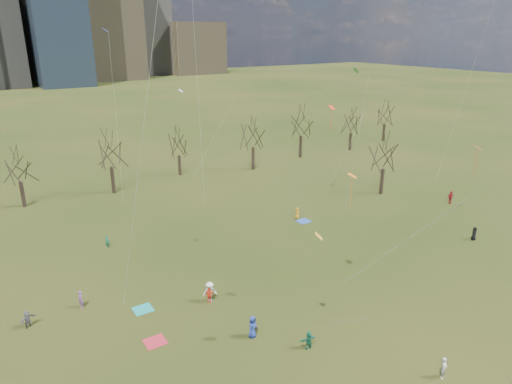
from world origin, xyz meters
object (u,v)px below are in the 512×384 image
person_1 (444,368)px  person_4 (209,295)px  blanket_crimson (155,342)px  blanket_teal (143,309)px  person_0 (252,327)px  blanket_navy (304,221)px

person_1 → person_4: (-9.21, 17.06, -0.06)m
blanket_crimson → person_4: (6.06, 2.55, 0.73)m
blanket_teal → person_0: bearing=-54.6°
person_0 → blanket_crimson: bearing=126.8°
blanket_navy → blanket_crimson: (-24.60, -12.41, 0.00)m
blanket_navy → blanket_crimson: bearing=-153.2°
blanket_teal → blanket_crimson: size_ratio=1.00×
blanket_navy → blanket_crimson: 27.56m
blanket_teal → blanket_crimson: same height
blanket_teal → blanket_navy: size_ratio=1.00×
blanket_teal → person_1: bearing=-52.9°
blanket_navy → person_1: (-9.33, -26.93, 0.79)m
blanket_navy → person_0: (-17.96, -15.99, 0.91)m
person_1 → blanket_navy: bearing=49.0°
blanket_crimson → person_4: size_ratio=1.08×
blanket_crimson → person_1: bearing=-43.5°
blanket_crimson → person_1: (15.27, -14.51, 0.79)m
blanket_crimson → person_0: bearing=-28.3°
person_0 → blanket_teal: bearing=100.5°
person_0 → person_4: size_ratio=1.24×
person_0 → person_4: (-0.58, 6.13, -0.18)m
person_0 → blanket_navy: bearing=16.8°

